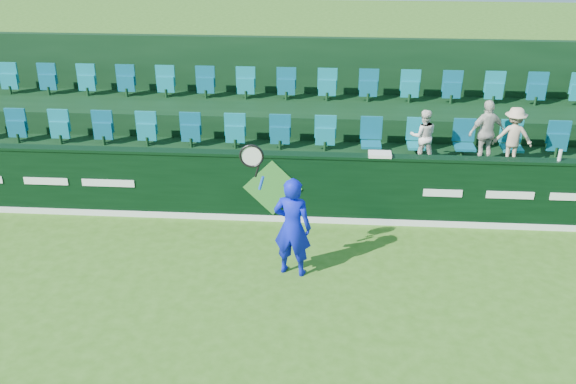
# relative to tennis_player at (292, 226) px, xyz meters

# --- Properties ---
(ground) EXTENTS (60.00, 60.00, 0.00)m
(ground) POSITION_rel_tennis_player_xyz_m (-0.47, -2.16, -0.86)
(ground) COLOR #356618
(ground) RESTS_ON ground
(sponsor_hoarding) EXTENTS (16.00, 0.25, 1.35)m
(sponsor_hoarding) POSITION_rel_tennis_player_xyz_m (-0.46, 1.84, -0.19)
(sponsor_hoarding) COLOR black
(sponsor_hoarding) RESTS_ON ground
(stand_tier_front) EXTENTS (16.00, 2.00, 0.80)m
(stand_tier_front) POSITION_rel_tennis_player_xyz_m (-0.47, 2.94, -0.46)
(stand_tier_front) COLOR black
(stand_tier_front) RESTS_ON ground
(stand_tier_back) EXTENTS (16.00, 1.80, 1.30)m
(stand_tier_back) POSITION_rel_tennis_player_xyz_m (-0.47, 4.84, -0.21)
(stand_tier_back) COLOR black
(stand_tier_back) RESTS_ON ground
(stand_rear) EXTENTS (16.00, 4.10, 2.60)m
(stand_rear) POSITION_rel_tennis_player_xyz_m (-0.47, 5.29, 0.35)
(stand_rear) COLOR black
(stand_rear) RESTS_ON ground
(seat_row_front) EXTENTS (13.50, 0.50, 0.60)m
(seat_row_front) POSITION_rel_tennis_player_xyz_m (-0.47, 3.34, 0.24)
(seat_row_front) COLOR #107C8B
(seat_row_front) RESTS_ON stand_tier_front
(seat_row_back) EXTENTS (13.50, 0.50, 0.60)m
(seat_row_back) POSITION_rel_tennis_player_xyz_m (-0.47, 5.14, 0.74)
(seat_row_back) COLOR #107C8B
(seat_row_back) RESTS_ON stand_tier_back
(tennis_player) EXTENTS (1.19, 0.53, 2.31)m
(tennis_player) POSITION_rel_tennis_player_xyz_m (0.00, 0.00, 0.00)
(tennis_player) COLOR #0C17D1
(tennis_player) RESTS_ON ground
(spectator_left) EXTENTS (0.54, 0.43, 1.07)m
(spectator_left) POSITION_rel_tennis_player_xyz_m (2.37, 2.96, 0.47)
(spectator_left) COLOR white
(spectator_left) RESTS_ON stand_tier_front
(spectator_middle) EXTENTS (0.81, 0.55, 1.28)m
(spectator_middle) POSITION_rel_tennis_player_xyz_m (3.57, 2.96, 0.58)
(spectator_middle) COLOR beige
(spectator_middle) RESTS_ON stand_tier_front
(spectator_right) EXTENTS (0.78, 0.50, 1.15)m
(spectator_right) POSITION_rel_tennis_player_xyz_m (4.08, 2.96, 0.51)
(spectator_right) COLOR #CFB692
(spectator_right) RESTS_ON stand_tier_front
(towel) EXTENTS (0.41, 0.26, 0.06)m
(towel) POSITION_rel_tennis_player_xyz_m (1.46, 1.84, 0.52)
(towel) COLOR white
(towel) RESTS_ON sponsor_hoarding
(drinks_bottle) EXTENTS (0.06, 0.06, 0.20)m
(drinks_bottle) POSITION_rel_tennis_player_xyz_m (4.61, 1.84, 0.59)
(drinks_bottle) COLOR silver
(drinks_bottle) RESTS_ON sponsor_hoarding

